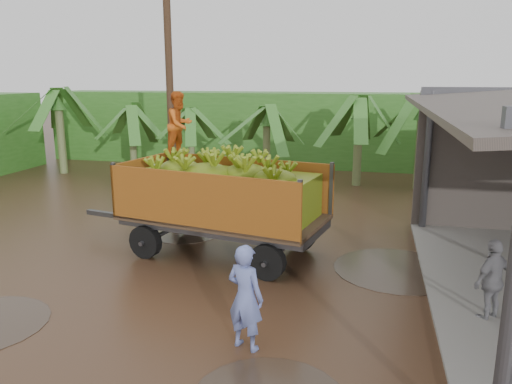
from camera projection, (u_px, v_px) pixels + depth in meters
ground at (182, 290)px, 10.50m from camera, size 100.00×100.00×0.00m
hedge_north at (259, 128)px, 25.71m from camera, size 22.00×3.00×3.60m
banana_trailer at (222, 196)px, 12.34m from camera, size 7.01×3.35×4.02m
man_blue at (245, 297)px, 8.09m from camera, size 0.76×0.63×1.80m
man_grey at (493, 281)px, 9.02m from camera, size 0.95×0.90×1.58m
utility_pole at (170, 86)px, 16.38m from camera, size 1.20×0.24×8.08m
banana_plants at (116, 152)px, 17.56m from camera, size 24.20×20.30×3.97m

